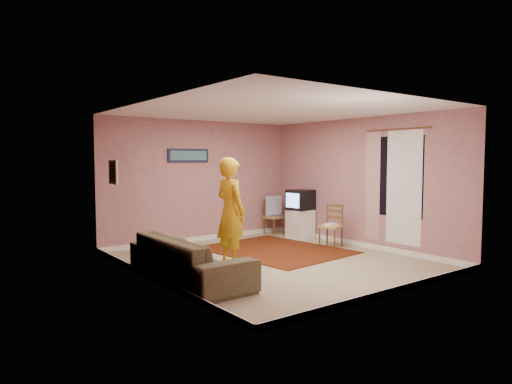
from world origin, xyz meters
TOP-DOWN VIEW (x-y plane):
  - ground at (0.00, 0.00)m, footprint 5.00×5.00m
  - wall_back at (0.00, 2.50)m, footprint 4.50×0.02m
  - wall_front at (0.00, -2.50)m, footprint 4.50×0.02m
  - wall_left at (-2.25, 0.00)m, footprint 0.02×5.00m
  - wall_right at (2.25, 0.00)m, footprint 0.02×5.00m
  - ceiling at (0.00, 0.00)m, footprint 4.50×5.00m
  - baseboard_back at (0.00, 2.49)m, footprint 4.50×0.02m
  - baseboard_front at (0.00, -2.49)m, footprint 4.50×0.02m
  - baseboard_left at (-2.24, 0.00)m, footprint 0.02×5.00m
  - baseboard_right at (2.24, 0.00)m, footprint 0.02×5.00m
  - window at (2.24, -0.90)m, footprint 0.01×1.10m
  - curtain_sheer at (2.23, -1.05)m, footprint 0.01×0.75m
  - curtain_floral at (2.21, -0.35)m, footprint 0.01×0.35m
  - curtain_rod at (2.20, -0.90)m, footprint 0.02×1.40m
  - picture_back at (-0.30, 2.47)m, footprint 0.95×0.04m
  - picture_left at (-2.22, 1.60)m, footprint 0.04×0.38m
  - area_rug at (0.63, 0.70)m, footprint 2.38×2.85m
  - tv_cabinet at (1.95, 1.44)m, footprint 0.50×0.46m
  - crt_tv at (1.94, 1.44)m, footprint 0.57×0.52m
  - chair_a at (1.80, 2.20)m, footprint 0.43×0.42m
  - dvd_player at (1.80, 2.20)m, footprint 0.38×0.30m
  - blue_throw at (1.80, 2.20)m, footprint 0.44×0.06m
  - chair_b at (1.72, 0.27)m, footprint 0.47×0.48m
  - game_console at (1.72, 0.27)m, footprint 0.23×0.17m
  - sofa at (-1.80, -0.30)m, footprint 0.91×2.27m
  - person at (-0.78, 0.15)m, footprint 0.45×0.67m

SIDE VIEW (x-z plane):
  - ground at x=0.00m, z-range 0.00..0.00m
  - area_rug at x=0.63m, z-range 0.00..0.01m
  - baseboard_back at x=0.00m, z-range 0.00..0.10m
  - baseboard_front at x=0.00m, z-range 0.00..0.10m
  - baseboard_left at x=-2.24m, z-range 0.00..0.10m
  - baseboard_right at x=2.24m, z-range 0.00..0.10m
  - tv_cabinet at x=1.95m, z-range 0.00..0.64m
  - sofa at x=-1.80m, z-range 0.00..0.66m
  - dvd_player at x=1.80m, z-range 0.43..0.49m
  - game_console at x=1.72m, z-range 0.44..0.49m
  - chair_a at x=1.80m, z-range 0.28..0.74m
  - chair_b at x=1.72m, z-range 0.29..0.77m
  - blue_throw at x=1.80m, z-range 0.44..0.91m
  - crt_tv at x=1.94m, z-range 0.64..1.09m
  - person at x=-0.78m, z-range 0.00..1.80m
  - curtain_sheer at x=2.23m, z-range 0.20..2.30m
  - curtain_floral at x=2.21m, z-range 0.20..2.30m
  - wall_back at x=0.00m, z-range 0.00..2.60m
  - wall_front at x=0.00m, z-range 0.00..2.60m
  - wall_left at x=-2.25m, z-range 0.00..2.60m
  - wall_right at x=2.25m, z-range 0.00..2.60m
  - window at x=2.24m, z-range 0.70..2.20m
  - picture_left at x=-2.22m, z-range 1.34..1.76m
  - picture_back at x=-0.30m, z-range 1.71..1.99m
  - curtain_rod at x=2.20m, z-range 2.31..2.33m
  - ceiling at x=0.00m, z-range 2.59..2.61m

